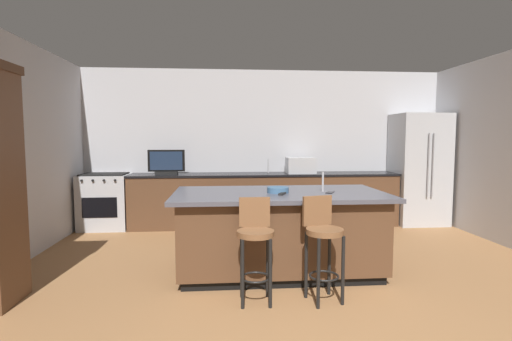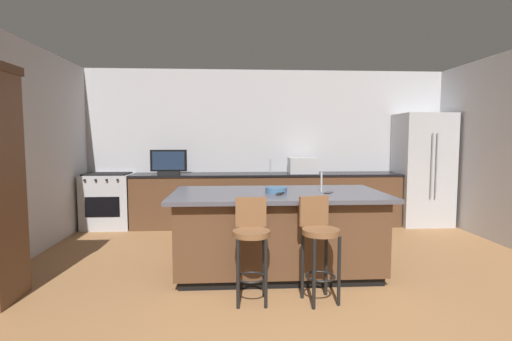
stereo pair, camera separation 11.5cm
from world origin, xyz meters
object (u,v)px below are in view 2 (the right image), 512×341
microwave (303,165)px  cell_phone (328,193)px  range_oven (108,201)px  bar_stool_left (251,241)px  bar_stool_right (319,240)px  fruit_bowl (276,190)px  refrigerator (422,169)px  kitchen_island (278,232)px  tv_monitor (169,163)px  tv_remote (280,194)px

microwave → cell_phone: microwave is taller
range_oven → cell_phone: size_ratio=6.12×
bar_stool_left → bar_stool_right: bearing=-1.4°
fruit_bowl → cell_phone: size_ratio=1.57×
refrigerator → bar_stool_right: refrigerator is taller
kitchen_island → tv_monitor: (-1.56, 2.26, 0.63)m
bar_stool_left → tv_remote: size_ratio=5.58×
bar_stool_left → cell_phone: bar_stool_left is taller
tv_monitor → bar_stool_right: size_ratio=0.62×
fruit_bowl → tv_remote: 0.15m
refrigerator → microwave: size_ratio=3.99×
fruit_bowl → tv_remote: size_ratio=1.39×
kitchen_island → tv_monitor: tv_monitor is taller
microwave → tv_remote: (-0.70, -2.49, -0.12)m
cell_phone → kitchen_island: bearing=-161.5°
bar_stool_right → fruit_bowl: (-0.31, 0.73, 0.36)m
kitchen_island → bar_stool_right: size_ratio=2.42×
microwave → bar_stool_left: microwave is taller
fruit_bowl → bar_stool_right: bearing=-66.8°
microwave → bar_stool_left: bearing=-108.7°
tv_monitor → fruit_bowl: size_ratio=2.53×
tv_monitor → tv_remote: (1.56, -2.44, -0.17)m
fruit_bowl → tv_remote: (0.03, -0.14, -0.02)m
kitchen_island → bar_stool_right: (0.29, -0.77, 0.11)m
refrigerator → fruit_bowl: 3.63m
tv_remote → microwave: bearing=100.0°
range_oven → microwave: (3.27, 0.00, 0.58)m
bar_stool_right → microwave: bearing=68.6°
tv_monitor → fruit_bowl: tv_monitor is taller
cell_phone → microwave: bearing=114.2°
cell_phone → refrigerator: bearing=74.3°
kitchen_island → tv_remote: tv_remote is taller
range_oven → fruit_bowl: fruit_bowl is taller
range_oven → bar_stool_left: size_ratio=0.97×
fruit_bowl → cell_phone: fruit_bowl is taller
tv_monitor → bar_stool_left: (1.23, -3.00, -0.52)m
microwave → tv_monitor: bearing=-178.7°
fruit_bowl → tv_monitor: bearing=123.7°
refrigerator → fruit_bowl: refrigerator is taller
microwave → fruit_bowl: size_ratio=2.03×
kitchen_island → refrigerator: 3.62m
refrigerator → fruit_bowl: size_ratio=8.11×
range_oven → microwave: microwave is taller
tv_monitor → cell_phone: tv_monitor is taller
tv_remote → kitchen_island: bearing=117.1°
bar_stool_left → cell_phone: bearing=37.9°
tv_remote → cell_phone: bearing=35.1°
range_oven → cell_phone: range_oven is taller
kitchen_island → tv_remote: 0.49m
kitchen_island → microwave: size_ratio=4.84×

